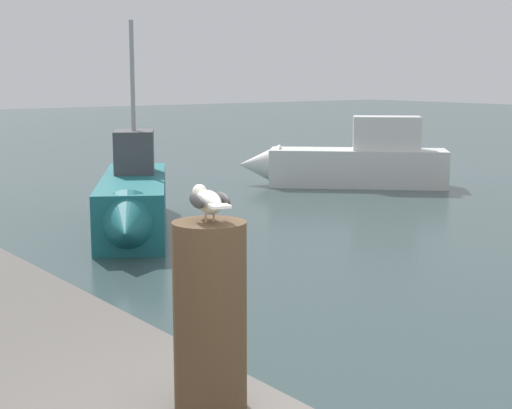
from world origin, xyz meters
TOP-DOWN VIEW (x-y plane):
  - mooring_post at (-0.81, -0.37)m, footprint 0.32×0.32m
  - seagull at (-0.81, -0.37)m, footprint 0.39×0.19m
  - boat_white at (-12.13, 11.13)m, footprint 4.28×4.48m
  - boat_teal at (-10.05, 4.14)m, footprint 4.97×3.51m

SIDE VIEW (x-z plane):
  - boat_teal at x=-10.05m, z-range -1.29..2.40m
  - boat_white at x=-12.13m, z-range -0.27..1.47m
  - mooring_post at x=-0.81m, z-range 1.27..2.11m
  - seagull at x=-0.81m, z-range 2.13..2.27m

